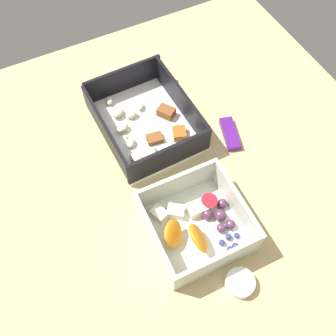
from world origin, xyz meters
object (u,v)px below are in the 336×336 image
(fruit_bowl, at_px, (196,224))
(candy_bar, at_px, (230,134))
(pasta_container, at_px, (145,122))
(paper_cup_liner, at_px, (239,284))

(fruit_bowl, distance_m, candy_bar, 0.20)
(pasta_container, xyz_separation_m, fruit_bowl, (0.22, -0.01, 0.00))
(pasta_container, xyz_separation_m, candy_bar, (0.09, 0.13, -0.01))
(candy_bar, bearing_deg, fruit_bowl, -47.84)
(paper_cup_liner, bearing_deg, pasta_container, 179.96)
(paper_cup_liner, bearing_deg, fruit_bowl, -172.51)
(pasta_container, bearing_deg, fruit_bowl, -5.16)
(candy_bar, height_order, paper_cup_liner, paper_cup_liner)
(fruit_bowl, bearing_deg, paper_cup_liner, 7.49)
(fruit_bowl, bearing_deg, pasta_container, 176.32)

